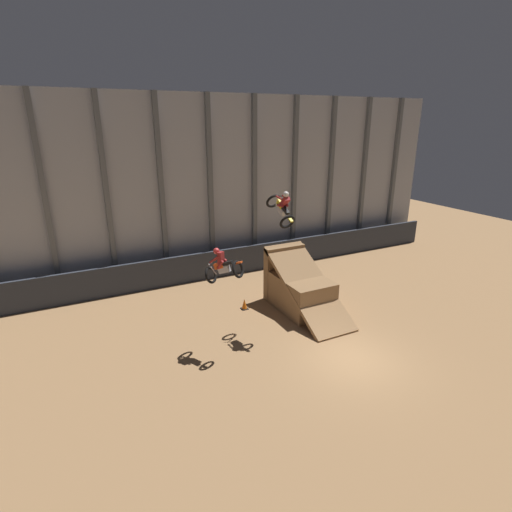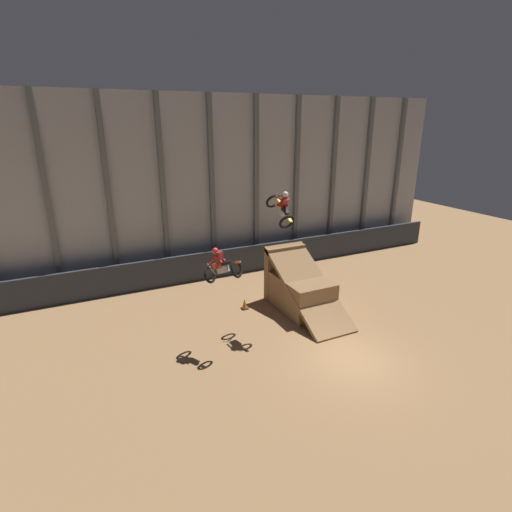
{
  "view_description": "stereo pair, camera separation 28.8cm",
  "coord_description": "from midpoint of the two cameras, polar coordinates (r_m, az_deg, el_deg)",
  "views": [
    {
      "loc": [
        -10.11,
        -11.06,
        9.52
      ],
      "look_at": [
        -1.71,
        5.58,
        3.14
      ],
      "focal_mm": 28.0,
      "sensor_mm": 36.0,
      "label": 1
    },
    {
      "loc": [
        -9.85,
        -11.19,
        9.52
      ],
      "look_at": [
        -1.71,
        5.58,
        3.14
      ],
      "focal_mm": 28.0,
      "sensor_mm": 36.0,
      "label": 2
    }
  ],
  "objects": [
    {
      "name": "ground_plane",
      "position": [
        17.72,
        13.88,
        -14.23
      ],
      "size": [
        60.0,
        60.0,
        0.0
      ],
      "primitive_type": "plane",
      "color": "#9E754C"
    },
    {
      "name": "arena_back_wall",
      "position": [
        25.85,
        -2.9,
        9.97
      ],
      "size": [
        32.0,
        0.4,
        11.05
      ],
      "color": "#A3A8B2",
      "rests_on": "ground_plane"
    },
    {
      "name": "lower_barrier",
      "position": [
        25.92,
        -1.7,
        -0.58
      ],
      "size": [
        31.36,
        0.2,
        1.77
      ],
      "color": "#2D333D",
      "rests_on": "ground_plane"
    },
    {
      "name": "dirt_ramp",
      "position": [
        21.34,
        6.41,
        -4.57
      ],
      "size": [
        2.33,
        5.38,
        3.15
      ],
      "color": "#966F48",
      "rests_on": "ground_plane"
    },
    {
      "name": "rider_bike_left_air",
      "position": [
        16.44,
        -4.46,
        -1.55
      ],
      "size": [
        1.58,
        1.78,
        1.65
      ],
      "rotation": [
        -0.35,
        0.0,
        0.64
      ],
      "color": "black"
    },
    {
      "name": "rider_bike_right_air",
      "position": [
        17.67,
        4.11,
        6.9
      ],
      "size": [
        0.76,
        1.84,
        1.7
      ],
      "rotation": [
        0.52,
        0.0,
        0.02
      ],
      "color": "black"
    },
    {
      "name": "traffic_cone_near_ramp",
      "position": [
        21.26,
        -1.26,
        -6.87
      ],
      "size": [
        0.36,
        0.36,
        0.58
      ],
      "color": "black",
      "rests_on": "ground_plane"
    }
  ]
}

